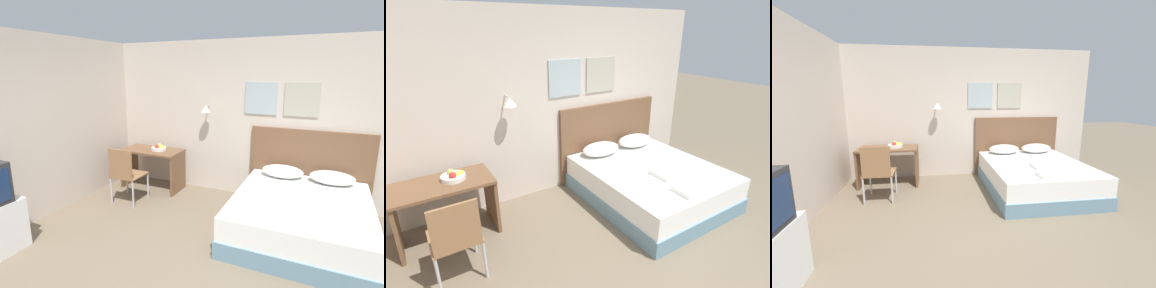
{
  "view_description": "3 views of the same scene",
  "coord_description": "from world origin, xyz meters",
  "views": [
    {
      "loc": [
        1.38,
        -2.21,
        2.11
      ],
      "look_at": [
        -0.51,
        1.89,
        1.03
      ],
      "focal_mm": 28.0,
      "sensor_mm": 36.0,
      "label": 1
    },
    {
      "loc": [
        -1.78,
        -1.06,
        2.38
      ],
      "look_at": [
        0.02,
        1.82,
        1.05
      ],
      "focal_mm": 28.0,
      "sensor_mm": 36.0,
      "label": 2
    },
    {
      "loc": [
        -0.67,
        -2.21,
        1.68
      ],
      "look_at": [
        -0.14,
        1.66,
        0.89
      ],
      "focal_mm": 22.0,
      "sensor_mm": 36.0,
      "label": 3
    }
  ],
  "objects": [
    {
      "name": "folded_towel_mid_bed",
      "position": [
        1.05,
        0.91,
        0.55
      ],
      "size": [
        0.35,
        0.28,
        0.06
      ],
      "color": "white",
      "rests_on": "bed"
    },
    {
      "name": "fruit_bowl",
      "position": [
        -1.37,
        2.32,
        0.77
      ],
      "size": [
        0.27,
        0.27,
        0.11
      ],
      "color": "silver",
      "rests_on": "desk"
    },
    {
      "name": "desk_chair",
      "position": [
        -1.54,
        1.52,
        0.55
      ],
      "size": [
        0.47,
        0.47,
        0.93
      ],
      "color": "#8E6642",
      "rests_on": "ground_plane"
    },
    {
      "name": "headboard",
      "position": [
        1.16,
        2.68,
        0.62
      ],
      "size": [
        1.83,
        0.06,
        1.24
      ],
      "color": "brown",
      "rests_on": "ground_plane"
    },
    {
      "name": "pillow_left",
      "position": [
        0.81,
        2.41,
        0.61
      ],
      "size": [
        0.63,
        0.39,
        0.18
      ],
      "color": "white",
      "rests_on": "bed"
    },
    {
      "name": "pillow_right",
      "position": [
        1.51,
        2.41,
        0.61
      ],
      "size": [
        0.63,
        0.39,
        0.18
      ],
      "color": "white",
      "rests_on": "bed"
    },
    {
      "name": "wall_back",
      "position": [
        0.01,
        2.74,
        1.33
      ],
      "size": [
        5.49,
        0.31,
        2.65
      ],
      "color": "beige",
      "rests_on": "ground_plane"
    },
    {
      "name": "desk",
      "position": [
        -1.5,
        2.3,
        0.5
      ],
      "size": [
        1.1,
        0.58,
        0.73
      ],
      "color": "brown",
      "rests_on": "ground_plane"
    },
    {
      "name": "folded_towel_near_foot",
      "position": [
        1.16,
        1.36,
        0.55
      ],
      "size": [
        0.35,
        0.32,
        0.06
      ],
      "color": "white",
      "rests_on": "bed"
    },
    {
      "name": "bed",
      "position": [
        1.16,
        1.66,
        0.26
      ],
      "size": [
        1.71,
        1.98,
        0.52
      ],
      "color": "#66899E",
      "rests_on": "ground_plane"
    }
  ]
}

